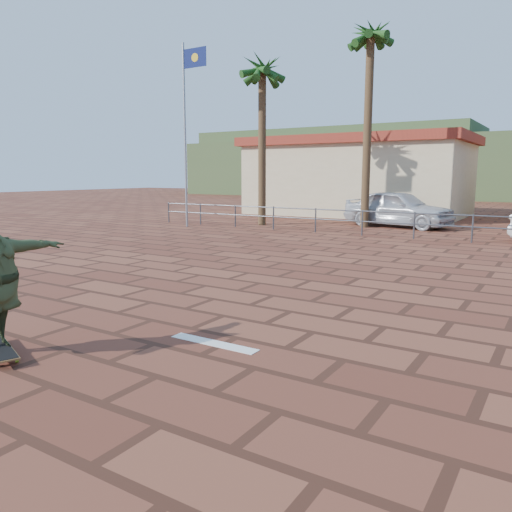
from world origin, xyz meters
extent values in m
plane|color=brown|center=(0.00, 0.00, 0.00)|extent=(120.00, 120.00, 0.00)
cube|color=white|center=(0.70, -1.20, 0.00)|extent=(1.40, 0.22, 0.01)
cylinder|color=#47494F|center=(-12.00, 12.00, 0.50)|extent=(0.06, 0.06, 1.00)
cylinder|color=#47494F|center=(-10.00, 12.00, 0.50)|extent=(0.06, 0.06, 1.00)
cylinder|color=#47494F|center=(-8.00, 12.00, 0.50)|extent=(0.06, 0.06, 1.00)
cylinder|color=#47494F|center=(-6.00, 12.00, 0.50)|extent=(0.06, 0.06, 1.00)
cylinder|color=#47494F|center=(-4.00, 12.00, 0.50)|extent=(0.06, 0.06, 1.00)
cylinder|color=#47494F|center=(-2.00, 12.00, 0.50)|extent=(0.06, 0.06, 1.00)
cylinder|color=#47494F|center=(0.00, 12.00, 0.50)|extent=(0.06, 0.06, 1.00)
cylinder|color=#47494F|center=(2.00, 12.00, 0.50)|extent=(0.06, 0.06, 1.00)
cylinder|color=#47494F|center=(0.00, 12.00, 0.95)|extent=(24.00, 0.05, 0.05)
cylinder|color=#47494F|center=(0.00, 12.00, 0.55)|extent=(24.00, 0.05, 0.05)
cylinder|color=gray|center=(-10.00, 11.00, 4.00)|extent=(0.10, 0.10, 8.00)
cube|color=#0F194C|center=(-9.35, 11.00, 7.30)|extent=(1.20, 0.02, 0.80)
cylinder|color=brown|center=(-7.50, 13.50, 3.50)|extent=(0.36, 0.36, 7.00)
sphere|color=#23551C|center=(-7.50, 13.50, 7.05)|extent=(2.40, 2.40, 2.40)
cylinder|color=brown|center=(-3.00, 15.00, 4.10)|extent=(0.36, 0.36, 8.20)
sphere|color=#23551C|center=(-3.00, 15.00, 8.25)|extent=(2.40, 2.40, 2.40)
cube|color=beige|center=(-6.00, 22.00, 2.00)|extent=(12.00, 7.00, 4.00)
cube|color=maroon|center=(-6.00, 22.00, 4.25)|extent=(12.60, 7.60, 0.50)
cube|color=#384C28|center=(-22.00, 56.00, 4.00)|extent=(35.00, 14.00, 8.00)
cube|color=silver|center=(-1.03, -3.23, 0.07)|extent=(0.14, 0.21, 0.03)
cylinder|color=#97BE28|center=(-1.78, -2.81, 0.04)|extent=(0.09, 0.06, 0.08)
cylinder|color=#97BE28|center=(-0.98, -3.12, 0.04)|extent=(0.09, 0.06, 0.08)
imported|color=silver|center=(-1.78, 16.00, 0.83)|extent=(5.17, 2.83, 1.67)
camera|label=1|loc=(4.80, -6.60, 2.36)|focal=35.00mm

